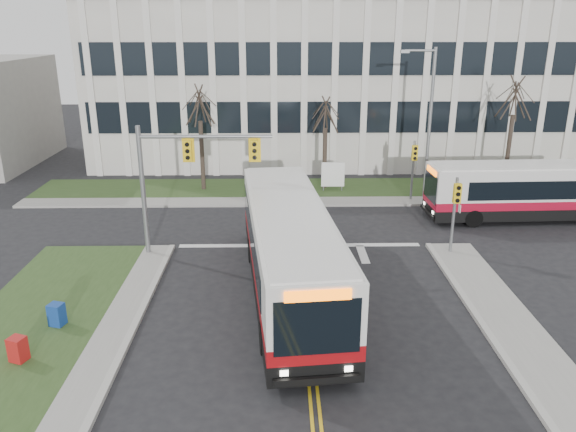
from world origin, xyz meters
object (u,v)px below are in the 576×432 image
Objects in this scene: streetlight at (427,116)px; bus_cross at (533,192)px; directory_sign at (333,175)px; newspaper_box_blue at (57,316)px; bus_main at (289,253)px; newspaper_box_red at (18,351)px.

streetlight is 7.58m from bus_cross.
streetlight is at bearing -13.23° from directory_sign.
bus_main is at bearing 32.89° from newspaper_box_blue.
directory_sign is 20.69m from newspaper_box_blue.
streetlight is 6.96m from directory_sign.
directory_sign is 2.11× the size of newspaper_box_blue.
directory_sign is at bearing 72.16° from bus_main.
streetlight is 4.60× the size of directory_sign.
streetlight is at bearing -131.05° from bus_cross.
streetlight is 23.79m from newspaper_box_blue.
newspaper_box_red is at bearing -156.95° from bus_main.
bus_cross is 25.17m from newspaper_box_blue.
streetlight reaches higher than directory_sign.
bus_cross reaches higher than newspaper_box_red.
newspaper_box_red is at bearing -60.52° from bus_cross.
bus_main reaches higher than newspaper_box_blue.
streetlight reaches higher than bus_cross.
newspaper_box_red is (-0.41, -2.27, 0.00)m from newspaper_box_blue.
streetlight is 0.79× the size of bus_cross.
bus_main is (-3.11, -14.51, 0.63)m from directory_sign.
directory_sign is 0.15× the size of bus_main.
bus_main is 10.23m from newspaper_box_red.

